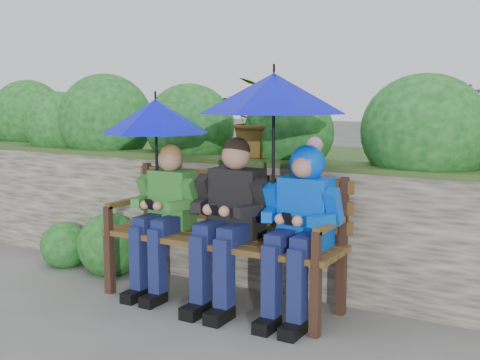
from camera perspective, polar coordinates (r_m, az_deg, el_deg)
The scene contains 8 objects.
ground at distance 4.37m, azimuth -0.67°, elevation -12.59°, with size 60.00×60.00×0.00m, color #56554E.
garden_backdrop at distance 5.66m, azimuth 6.29°, elevation -1.39°, with size 8.00×2.88×1.79m.
park_bench at distance 4.50m, azimuth -1.40°, elevation -4.57°, with size 1.86×0.54×0.98m.
boy_left at distance 4.68m, azimuth -7.18°, elevation -2.85°, with size 0.50×0.58×1.17m.
boy_middle at distance 4.35m, azimuth -0.98°, elevation -3.24°, with size 0.56×0.65×1.24m.
boy_right at distance 4.11m, azimuth 5.74°, elevation -3.52°, with size 0.53×0.64×1.20m.
umbrella_left at distance 4.68m, azimuth -7.99°, elevation 5.99°, with size 0.83×0.83×0.85m.
umbrella_right at distance 4.14m, azimuth 3.22°, elevation 8.22°, with size 1.05×1.05×1.01m.
Camera 1 is at (2.09, -3.52, 1.55)m, focal length 45.00 mm.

